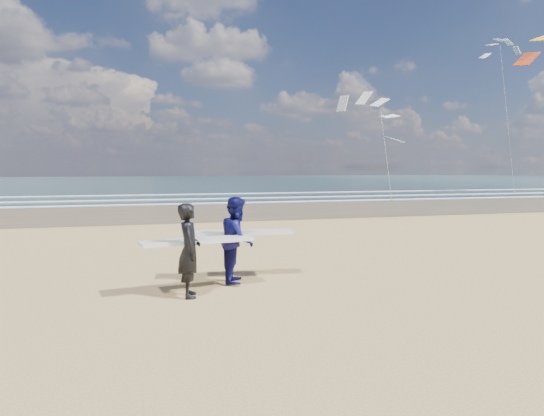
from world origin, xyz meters
name	(u,v)px	position (x,y,z in m)	size (l,w,h in m)	color
wet_sand_strip	(470,204)	(20.00, 18.00, 0.01)	(220.00, 12.00, 0.01)	brown
ocean	(263,181)	(20.00, 72.00, 0.01)	(220.00, 100.00, 0.02)	#172D33
foam_breakers	(392,195)	(20.00, 28.10, 0.05)	(220.00, 11.70, 0.05)	white
surfer_near	(190,249)	(-0.28, -0.05, 0.90)	(2.26, 1.13, 1.78)	black
surfer_far	(238,239)	(0.81, 0.83, 0.92)	(2.25, 1.28, 1.82)	#0C0D45
kite_1	(383,133)	(17.29, 24.88, 5.08)	(6.35, 4.80, 8.82)	slate
kite_5	(506,107)	(34.85, 32.04, 8.52)	(4.76, 4.62, 16.49)	slate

